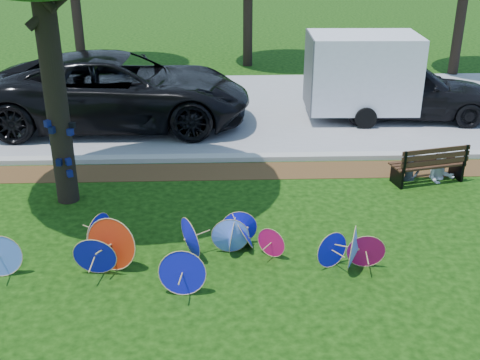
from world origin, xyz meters
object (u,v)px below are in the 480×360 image
at_px(dark_pickup, 405,89).
at_px(person_left, 412,154).
at_px(cargo_trailer, 362,72).
at_px(person_right, 444,152).
at_px(park_bench, 427,163).
at_px(black_van, 119,90).
at_px(parasol_pile, 196,244).

bearing_deg(dark_pickup, person_left, 171.81).
height_order(cargo_trailer, person_right, cargo_trailer).
bearing_deg(park_bench, person_left, 158.81).
relative_size(black_van, person_right, 5.43).
bearing_deg(person_left, cargo_trailer, 88.37).
height_order(person_left, person_right, person_right).
xyz_separation_m(black_van, cargo_trailer, (6.79, 0.38, 0.35)).
distance_m(dark_pickup, cargo_trailer, 1.38).
relative_size(dark_pickup, person_left, 4.07).
height_order(dark_pickup, cargo_trailer, cargo_trailer).
xyz_separation_m(dark_pickup, person_right, (-0.43, -4.46, -0.19)).
bearing_deg(dark_pickup, cargo_trailer, 95.73).
distance_m(parasol_pile, park_bench, 5.96).
distance_m(parasol_pile, cargo_trailer, 9.02).
height_order(dark_pickup, person_left, dark_pickup).
distance_m(black_van, dark_pickup, 8.09).
xyz_separation_m(dark_pickup, park_bench, (-0.78, -4.51, -0.42)).
height_order(dark_pickup, park_bench, dark_pickup).
bearing_deg(cargo_trailer, person_right, -77.47).
bearing_deg(parasol_pile, park_bench, 33.06).
bearing_deg(person_left, park_bench, -11.83).
bearing_deg(dark_pickup, park_bench, 176.22).
bearing_deg(parasol_pile, dark_pickup, 53.33).
xyz_separation_m(black_van, park_bench, (7.30, -4.13, -0.56)).
relative_size(black_van, person_left, 5.85).
bearing_deg(person_right, dark_pickup, 85.74).
height_order(park_bench, person_right, person_right).
height_order(dark_pickup, person_right, dark_pickup).
distance_m(park_bench, person_left, 0.40).
height_order(parasol_pile, dark_pickup, dark_pickup).
bearing_deg(black_van, parasol_pile, -161.95).
height_order(black_van, cargo_trailer, cargo_trailer).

